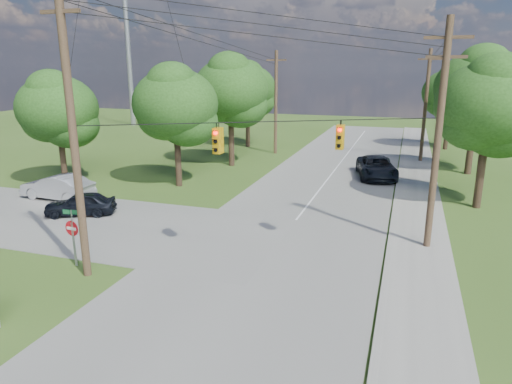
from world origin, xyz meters
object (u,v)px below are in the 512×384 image
(pole_north_w, at_px, (276,102))
(car_main_north, at_px, (376,167))
(pole_sw, at_px, (72,125))
(car_cross_silver, at_px, (57,187))
(pole_north_e, at_px, (425,105))
(car_cross_dark, at_px, (80,204))
(pole_ne, at_px, (438,134))
(do_not_enter_sign, at_px, (72,233))

(pole_north_w, height_order, car_main_north, pole_north_w)
(pole_sw, bearing_deg, car_cross_silver, 136.11)
(pole_north_e, xyz_separation_m, car_cross_dark, (-19.07, -23.04, -4.42))
(pole_sw, distance_m, pole_ne, 15.51)
(pole_north_w, distance_m, do_not_enter_sign, 29.23)
(car_main_north, height_order, do_not_enter_sign, do_not_enter_sign)
(car_cross_dark, bearing_deg, pole_ne, 68.36)
(pole_sw, distance_m, pole_north_e, 32.55)
(pole_ne, bearing_deg, pole_sw, -150.62)
(car_cross_dark, distance_m, car_cross_silver, 4.36)
(pole_north_e, height_order, car_cross_silver, pole_north_e)
(pole_sw, bearing_deg, do_not_enter_sign, 151.29)
(car_cross_dark, xyz_separation_m, car_cross_silver, (-3.68, 2.34, 0.14))
(do_not_enter_sign, bearing_deg, pole_sw, -24.10)
(pole_sw, bearing_deg, car_main_north, 65.10)
(car_main_north, relative_size, do_not_enter_sign, 2.85)
(pole_north_e, height_order, do_not_enter_sign, pole_north_e)
(pole_ne, bearing_deg, car_main_north, 103.50)
(pole_north_e, relative_size, car_cross_dark, 2.52)
(pole_ne, bearing_deg, car_cross_dark, -176.87)
(car_cross_dark, bearing_deg, car_cross_silver, -147.28)
(pole_ne, xyz_separation_m, do_not_enter_sign, (-14.59, -7.00, -3.94))
(pole_ne, distance_m, car_cross_dark, 19.69)
(car_cross_dark, xyz_separation_m, car_main_north, (15.67, 15.20, 0.14))
(car_cross_dark, bearing_deg, pole_sw, 15.60)
(pole_north_w, relative_size, do_not_enter_sign, 4.84)
(pole_sw, relative_size, car_main_north, 2.04)
(pole_sw, distance_m, car_cross_dark, 10.22)
(pole_ne, xyz_separation_m, car_cross_silver, (-22.75, 1.30, -4.62))
(car_cross_silver, bearing_deg, pole_north_e, 133.88)
(do_not_enter_sign, bearing_deg, car_cross_silver, 139.12)
(pole_north_w, bearing_deg, pole_sw, -89.23)
(pole_sw, height_order, car_main_north, pole_sw)
(pole_sw, relative_size, car_cross_dark, 3.03)
(car_main_north, distance_m, do_not_enter_sign, 23.95)
(car_cross_dark, bearing_deg, car_main_north, 109.36)
(car_cross_silver, xyz_separation_m, car_main_north, (19.35, 12.86, 0.00))
(pole_ne, distance_m, car_cross_silver, 23.25)
(pole_north_w, bearing_deg, car_main_north, -36.74)
(do_not_enter_sign, bearing_deg, pole_ne, 30.25)
(car_cross_silver, distance_m, do_not_enter_sign, 11.66)
(pole_north_e, distance_m, do_not_enter_sign, 32.67)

